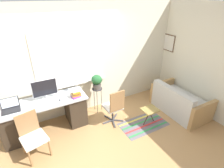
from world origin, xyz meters
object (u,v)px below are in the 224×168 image
Objects in this scene: desk_chair_wooden at (32,135)px; potted_plant at (97,81)px; couch_loveseat at (179,103)px; folding_stool at (150,111)px; office_chair_swivel at (114,106)px; monitor at (45,89)px; mouse at (60,100)px; plant_stand at (97,91)px; laptop at (11,108)px; desk_lamp at (76,81)px; book_stack at (76,94)px; keyboard at (49,102)px.

potted_plant reaches higher than desk_chair_wooden.
couch_loveseat is 1.01m from folding_stool.
office_chair_swivel reaches higher than folding_stool.
monitor is 1.59m from office_chair_swivel.
monitor is 0.97m from desk_chair_wooden.
mouse reaches higher than couch_loveseat.
plant_stand is at bearing -79.78° from office_chair_swivel.
laptop is 4.80× the size of mouse.
laptop is at bearing -172.65° from monitor.
monitor is at bearing 178.03° from desk_lamp.
mouse is 0.87m from desk_chair_wooden.
desk_chair_wooden is 2.13× the size of folding_stool.
folding_stool is (0.87, -1.07, -0.51)m from potted_plant.
mouse is at bearing -20.05° from office_chair_swivel.
monitor reaches higher than book_stack.
couch_loveseat is 3.49× the size of folding_stool.
book_stack is at bearing 72.98° from couch_loveseat.
couch_loveseat is (2.87, -0.78, -0.52)m from mouse.
monitor is 0.40m from mouse.
office_chair_swivel is (2.07, -0.51, -0.35)m from laptop.
desk_chair_wooden is 0.96× the size of office_chair_swivel.
laptop is 1.42m from desk_lamp.
plant_stand is at bearing 4.06° from laptop.
laptop is 0.36× the size of office_chair_swivel.
couch_loveseat is at bearing 1.03° from folding_stool.
office_chair_swivel reaches higher than plant_stand.
potted_plant is at bearing -79.78° from office_chair_swivel.
keyboard reaches higher than folding_stool.
mouse is 0.10× the size of plant_stand.
book_stack is 1.18m from desk_chair_wooden.
laptop is at bearing 101.38° from desk_chair_wooden.
mouse is at bearing -164.68° from plant_stand.
book_stack reaches higher than folding_stool.
plant_stand is at bearing 60.60° from couch_loveseat.
plant_stand is (1.67, 0.71, 0.13)m from desk_chair_wooden.
office_chair_swivel reaches higher than desk_chair_wooden.
couch_loveseat is at bearing -14.69° from keyboard.
desk_lamp reaches higher than laptop.
keyboard is 0.88× the size of potted_plant.
mouse is at bearing 156.80° from folding_stool.
laptop reaches higher than keyboard.
mouse is 1.04m from potted_plant.
potted_plant is (1.22, 0.24, 0.10)m from keyboard.
monitor reaches higher than desk_chair_wooden.
folding_stool is at bearing -18.46° from laptop.
couch_loveseat reaches higher than folding_stool.
potted_plant reaches higher than plant_stand.
keyboard is 1.25m from potted_plant.
mouse is 0.17× the size of folding_stool.
mouse reaches higher than keyboard.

